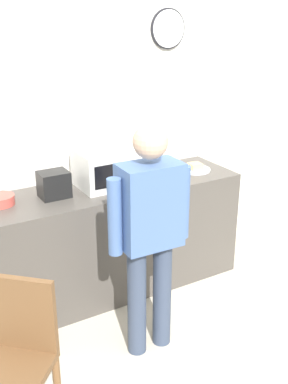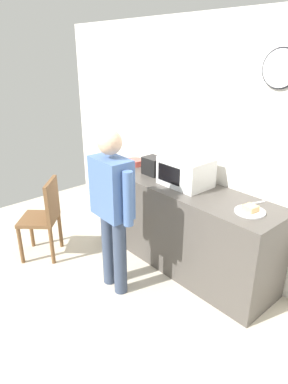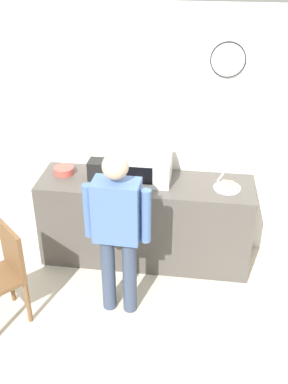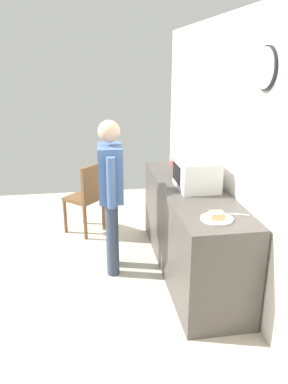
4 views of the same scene
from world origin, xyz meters
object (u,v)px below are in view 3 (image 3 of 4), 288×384
Objects in this scene: microwave at (146,167)px; toaster at (100,170)px; fork_utensil at (220,177)px; person_standing at (117,225)px; wooden_chair at (4,271)px; spoon_utensil at (68,165)px; salad_bowl at (64,170)px; sandwich_plate at (227,187)px.

microwave is 0.47m from toaster.
microwave is 2.94× the size of fork_utensil.
fork_utensil is (0.75, 0.16, -0.15)m from microwave.
fork_utensil is 0.10× the size of person_standing.
microwave is 0.53× the size of wooden_chair.
fork_utensil is 0.18× the size of wooden_chair.
fork_utensil is at bearing 11.97° from microwave.
microwave reaches higher than spoon_utensil.
salad_bowl is 1.22× the size of spoon_utensil.
wooden_chair is at bearing -121.25° from toaster.
wooden_chair is (-0.99, -0.24, -0.43)m from person_standing.
person_standing reaches higher than salad_bowl.
person_standing reaches higher than spoon_utensil.
wooden_chair is at bearing -100.65° from spoon_utensil.
salad_bowl reaches higher than spoon_utensil.
person_standing is 1.73× the size of wooden_chair.
fork_utensil is at bearing 8.53° from toaster.
fork_utensil is (-0.06, 0.22, -0.02)m from sandwich_plate.
sandwich_plate is at bearing -4.22° from microwave.
toaster is (-1.29, 0.04, 0.08)m from sandwich_plate.
sandwich_plate is at bearing 40.08° from person_standing.
person_standing is (0.73, -0.89, -0.02)m from salad_bowl.
spoon_utensil is at bearing 170.95° from sandwich_plate.
spoon_utensil is (-1.70, 0.27, -0.02)m from sandwich_plate.
wooden_chair is at bearing -102.82° from salad_bowl.
toaster is at bearing 112.14° from person_standing.
microwave is 1.67m from wooden_chair.
toaster is at bearing 58.75° from wooden_chair.
fork_utensil is 2.30m from wooden_chair.
spoon_utensil is at bearing 79.35° from wooden_chair.
sandwich_plate is 1.69m from salad_bowl.
toaster is (-0.47, -0.02, -0.05)m from microwave.
sandwich_plate is 2.24m from wooden_chair.
salad_bowl is at bearing 171.97° from toaster.
microwave is 0.78m from fork_utensil.
person_standing reaches higher than fork_utensil.
fork_utensil is at bearing 49.02° from person_standing.
microwave reaches higher than toaster.
salad_bowl is 1.16m from person_standing.
sandwich_plate reaches higher than wooden_chair.
toaster is 1.29× the size of fork_utensil.
microwave reaches higher than fork_utensil.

